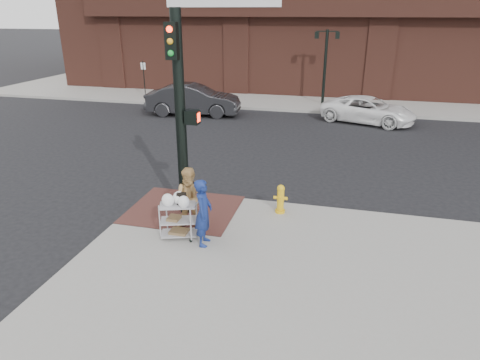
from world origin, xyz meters
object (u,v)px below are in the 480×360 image
(lamp_post, at_px, (325,59))
(pedestrian_tan, at_px, (191,200))
(sedan_dark, at_px, (193,100))
(utility_cart, at_px, (178,217))
(fire_hydrant, at_px, (281,198))
(woman_blue, at_px, (203,213))
(traffic_signal_pole, at_px, (181,111))
(minivan_white, at_px, (368,110))

(lamp_post, distance_m, pedestrian_tan, 16.29)
(pedestrian_tan, bearing_deg, sedan_dark, 100.68)
(pedestrian_tan, bearing_deg, lamp_post, 73.87)
(lamp_post, bearing_deg, utility_cart, -97.41)
(sedan_dark, height_order, utility_cart, sedan_dark)
(pedestrian_tan, height_order, utility_cart, pedestrian_tan)
(pedestrian_tan, relative_size, sedan_dark, 0.33)
(pedestrian_tan, height_order, fire_hydrant, pedestrian_tan)
(sedan_dark, bearing_deg, woman_blue, -165.77)
(traffic_signal_pole, height_order, woman_blue, traffic_signal_pole)
(traffic_signal_pole, xyz_separation_m, sedan_dark, (-3.90, 11.35, -2.04))
(traffic_signal_pole, relative_size, sedan_dark, 1.04)
(lamp_post, xyz_separation_m, sedan_dark, (-6.37, -3.88, -1.83))
(sedan_dark, bearing_deg, fire_hydrant, -156.36)
(lamp_post, bearing_deg, woman_blue, -95.07)
(lamp_post, relative_size, utility_cart, 3.59)
(minivan_white, relative_size, fire_hydrant, 5.74)
(traffic_signal_pole, height_order, sedan_dark, traffic_signal_pole)
(traffic_signal_pole, xyz_separation_m, pedestrian_tan, (0.49, -0.85, -1.90))
(traffic_signal_pole, xyz_separation_m, fire_hydrant, (2.40, 0.59, -2.29))
(woman_blue, height_order, utility_cart, woman_blue)
(woman_blue, distance_m, pedestrian_tan, 0.78)
(woman_blue, relative_size, minivan_white, 0.35)
(fire_hydrant, bearing_deg, traffic_signal_pole, -166.25)
(pedestrian_tan, bearing_deg, minivan_white, 61.85)
(sedan_dark, bearing_deg, lamp_post, -65.40)
(woman_blue, bearing_deg, sedan_dark, 14.75)
(minivan_white, bearing_deg, pedestrian_tan, 179.42)
(sedan_dark, xyz_separation_m, fire_hydrant, (6.30, -10.76, -0.25))
(traffic_signal_pole, xyz_separation_m, minivan_white, (4.88, 11.84, -2.21))
(pedestrian_tan, height_order, sedan_dark, pedestrian_tan)
(traffic_signal_pole, bearing_deg, lamp_post, 80.76)
(fire_hydrant, bearing_deg, woman_blue, -124.76)
(pedestrian_tan, distance_m, utility_cart, 0.54)
(traffic_signal_pole, xyz_separation_m, woman_blue, (1.00, -1.44, -1.90))
(woman_blue, xyz_separation_m, fire_hydrant, (1.41, 2.03, -0.38))
(traffic_signal_pole, relative_size, woman_blue, 3.21)
(sedan_dark, distance_m, utility_cart, 13.33)
(minivan_white, bearing_deg, traffic_signal_pole, 176.11)
(lamp_post, distance_m, fire_hydrant, 14.79)
(woman_blue, xyz_separation_m, utility_cart, (-0.67, 0.15, -0.27))
(woman_blue, bearing_deg, traffic_signal_pole, 28.57)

